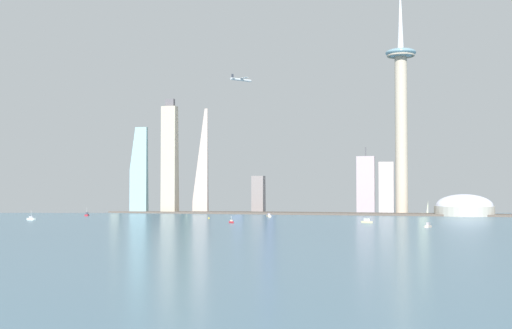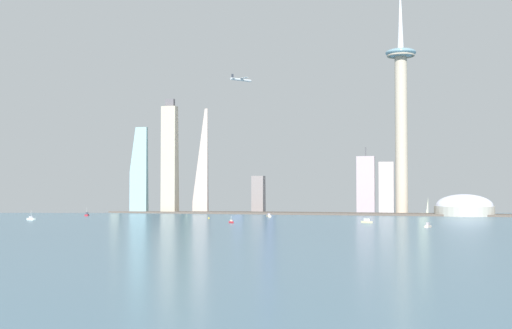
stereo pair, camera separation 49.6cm
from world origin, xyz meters
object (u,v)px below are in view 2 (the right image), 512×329
(skyscraper_3, at_px, (259,194))
(skyscraper_4, at_px, (116,190))
(skyscraper_0, at_px, (171,158))
(boat_3, at_px, (269,216))
(boat_6, at_px, (367,221))
(skyscraper_1, at_px, (387,187))
(boat_0, at_px, (231,222))
(boat_2, at_px, (31,219))
(observation_tower, at_px, (401,104))
(stadium_dome, at_px, (464,208))
(skyscraper_2, at_px, (141,169))
(boat_4, at_px, (428,226))
(skyscraper_5, at_px, (184,156))
(skyscraper_6, at_px, (423,182))
(skyscraper_8, at_px, (157,176))
(channel_buoy_0, at_px, (209,218))
(airplane, at_px, (241,80))
(boat_5, at_px, (87,215))
(skyscraper_7, at_px, (366,185))
(skyscraper_9, at_px, (238,196))
(skyscraper_11, at_px, (268,156))
(skyscraper_10, at_px, (202,161))

(skyscraper_3, bearing_deg, skyscraper_4, 175.15)
(skyscraper_0, distance_m, skyscraper_3, 142.69)
(boat_3, distance_m, boat_6, 180.22)
(skyscraper_3, height_order, boat_6, skyscraper_3)
(boat_6, bearing_deg, skyscraper_0, -173.71)
(skyscraper_1, height_order, boat_0, skyscraper_1)
(boat_2, distance_m, boat_3, 292.26)
(observation_tower, height_order, stadium_dome, observation_tower)
(skyscraper_2, xyz_separation_m, boat_4, (421.64, -272.40, -64.58))
(skyscraper_1, xyz_separation_m, skyscraper_4, (-428.56, -33.80, -3.49))
(skyscraper_5, relative_size, boat_6, 14.19)
(skyscraper_2, height_order, skyscraper_6, skyscraper_2)
(observation_tower, height_order, boat_3, observation_tower)
(skyscraper_2, bearing_deg, boat_4, -32.86)
(skyscraper_2, relative_size, skyscraper_8, 1.20)
(observation_tower, bearing_deg, channel_buoy_0, -139.76)
(stadium_dome, relative_size, skyscraper_2, 0.57)
(skyscraper_2, bearing_deg, boat_2, -97.06)
(airplane, bearing_deg, skyscraper_5, 87.23)
(boat_4, bearing_deg, skyscraper_2, 75.00)
(boat_5, distance_m, channel_buoy_0, 183.98)
(boat_6, bearing_deg, observation_tower, 124.12)
(skyscraper_1, bearing_deg, skyscraper_8, 178.07)
(skyscraper_1, height_order, skyscraper_7, skyscraper_7)
(boat_3, bearing_deg, skyscraper_9, 4.62)
(skyscraper_11, distance_m, boat_0, 332.78)
(skyscraper_6, height_order, boat_4, skyscraper_6)
(skyscraper_10, bearing_deg, skyscraper_4, 169.18)
(skyscraper_8, xyz_separation_m, airplane, (190.72, -153.30, 128.91))
(skyscraper_5, relative_size, skyscraper_9, 2.65)
(skyscraper_1, bearing_deg, skyscraper_4, -175.49)
(skyscraper_8, bearing_deg, skyscraper_11, -7.89)
(skyscraper_0, bearing_deg, boat_5, -117.95)
(skyscraper_4, relative_size, skyscraper_6, 0.92)
(skyscraper_5, xyz_separation_m, airplane, (125.28, -109.55, 98.37))
(skyscraper_3, bearing_deg, skyscraper_1, 16.38)
(skyscraper_2, distance_m, boat_6, 417.59)
(boat_3, xyz_separation_m, airplane, (-48.37, 38.22, 185.43))
(skyscraper_11, bearing_deg, skyscraper_10, -151.70)
(boat_0, height_order, boat_6, boat_0)
(skyscraper_4, distance_m, boat_6, 501.29)
(skyscraper_10, distance_m, boat_3, 190.80)
(skyscraper_6, relative_size, boat_0, 11.91)
(skyscraper_3, xyz_separation_m, boat_4, (246.56, -308.39, -26.01))
(skyscraper_4, relative_size, boat_0, 11.02)
(skyscraper_3, xyz_separation_m, skyscraper_7, (157.23, 20.94, 14.30))
(skyscraper_6, height_order, skyscraper_8, skyscraper_8)
(skyscraper_0, bearing_deg, skyscraper_1, 15.24)
(boat_3, xyz_separation_m, boat_6, (136.75, -117.38, 0.15))
(boat_4, bearing_deg, skyscraper_11, 52.58)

